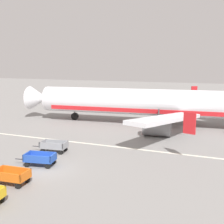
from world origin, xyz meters
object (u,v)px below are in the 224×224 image
(baggage_cart_third_in_row, at_px, (40,159))
(baggage_cart_fourth_in_row, at_px, (54,146))
(baggage_cart_second_in_row, at_px, (11,176))
(airplane, at_px, (150,103))

(baggage_cart_third_in_row, relative_size, baggage_cart_fourth_in_row, 1.00)
(baggage_cart_second_in_row, bearing_deg, baggage_cart_fourth_in_row, 100.69)
(airplane, height_order, baggage_cart_fourth_in_row, airplane)
(baggage_cart_second_in_row, bearing_deg, baggage_cart_third_in_row, 95.60)
(airplane, height_order, baggage_cart_second_in_row, airplane)
(airplane, xyz_separation_m, baggage_cart_second_in_row, (-3.81, -24.18, -2.45))
(airplane, relative_size, baggage_cart_second_in_row, 10.48)
(baggage_cart_third_in_row, distance_m, baggage_cart_fourth_in_row, 3.89)
(airplane, distance_m, baggage_cart_second_in_row, 24.60)
(baggage_cart_fourth_in_row, bearing_deg, baggage_cart_second_in_row, -79.31)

